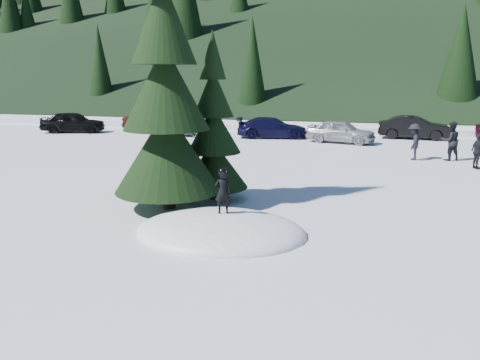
% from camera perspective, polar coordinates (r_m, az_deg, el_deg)
% --- Properties ---
extents(ground, '(200.00, 200.00, 0.00)m').
position_cam_1_polar(ground, '(12.18, -2.36, -6.44)').
color(ground, white).
rests_on(ground, ground).
extents(snow_mound, '(4.48, 3.52, 0.96)m').
position_cam_1_polar(snow_mound, '(12.18, -2.36, -6.44)').
color(snow_mound, white).
rests_on(snow_mound, ground).
extents(forest_hillside, '(200.00, 60.00, 25.00)m').
position_cam_1_polar(forest_hillside, '(65.63, 12.37, 19.85)').
color(forest_hillside, black).
rests_on(forest_hillside, ground).
extents(spruce_tall, '(3.20, 3.20, 8.60)m').
position_cam_1_polar(spruce_tall, '(13.98, -9.06, 9.79)').
color(spruce_tall, black).
rests_on(spruce_tall, ground).
extents(spruce_short, '(2.20, 2.20, 5.37)m').
position_cam_1_polar(spruce_short, '(15.04, -3.24, 5.46)').
color(spruce_short, black).
rests_on(spruce_short, ground).
extents(child_skier, '(0.48, 0.39, 1.13)m').
position_cam_1_polar(child_skier, '(12.04, -2.12, -1.48)').
color(child_skier, black).
rests_on(child_skier, snow_mound).
extents(adult_0, '(1.10, 0.99, 1.85)m').
position_cam_1_polar(adult_0, '(24.37, 24.28, 4.34)').
color(adult_0, black).
rests_on(adult_0, ground).
extents(adult_1, '(0.64, 0.97, 1.53)m').
position_cam_1_polar(adult_1, '(22.63, 27.01, 3.11)').
color(adult_1, black).
rests_on(adult_1, ground).
extents(adult_2, '(0.84, 1.22, 1.74)m').
position_cam_1_polar(adult_2, '(23.91, 20.47, 4.39)').
color(adult_2, black).
rests_on(adult_2, ground).
extents(car_0, '(4.67, 2.83, 1.49)m').
position_cam_1_polar(car_0, '(35.35, -19.70, 6.68)').
color(car_0, black).
rests_on(car_0, ground).
extents(car_1, '(4.31, 2.85, 1.34)m').
position_cam_1_polar(car_1, '(35.33, -10.80, 7.07)').
color(car_1, black).
rests_on(car_1, ground).
extents(car_2, '(5.05, 3.01, 1.32)m').
position_cam_1_polar(car_2, '(32.09, -6.64, 6.64)').
color(car_2, '#46484D').
rests_on(car_2, ground).
extents(car_3, '(4.83, 2.66, 1.33)m').
position_cam_1_polar(car_3, '(30.45, 3.96, 6.38)').
color(car_3, black).
rests_on(car_3, ground).
extents(car_4, '(4.34, 2.61, 1.38)m').
position_cam_1_polar(car_4, '(28.79, 12.20, 5.82)').
color(car_4, gray).
rests_on(car_4, ground).
extents(car_5, '(4.51, 1.82, 1.46)m').
position_cam_1_polar(car_5, '(31.91, 20.52, 6.02)').
color(car_5, black).
rests_on(car_5, ground).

